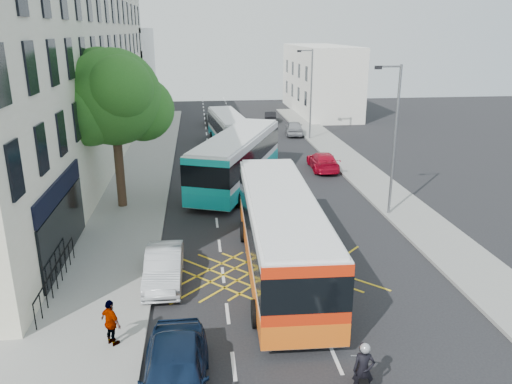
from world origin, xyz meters
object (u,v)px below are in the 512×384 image
object	(u,v)px
distant_car_grey	(217,119)
bus_mid	(237,159)
parked_car_silver	(164,267)
pedestrian_far	(111,323)
parked_car_blue	(175,374)
street_tree	(113,98)
distant_car_silver	(294,128)
bus_near	(281,232)
bus_far	(229,130)
red_hatchback	(323,161)
distant_car_dark	(270,116)
lamp_far	(310,90)
motorbike	(363,373)
lamp_near	(393,133)

from	to	relation	value
distant_car_grey	bus_mid	bearing A→B (deg)	-90.77
parked_car_silver	pedestrian_far	xyz separation A→B (m)	(-1.40, -4.28, 0.26)
parked_car_blue	parked_car_silver	world-z (taller)	parked_car_blue
street_tree	distant_car_silver	distance (m)	24.55
bus_near	bus_far	bearing A→B (deg)	93.46
red_hatchback	pedestrian_far	world-z (taller)	pedestrian_far
distant_car_dark	pedestrian_far	distance (m)	42.16
distant_car_grey	pedestrian_far	distance (m)	39.49
lamp_far	pedestrian_far	size ratio (longest dim) A/B	5.06
street_tree	motorbike	distance (m)	19.70
lamp_far	red_hatchback	bearing A→B (deg)	-96.72
lamp_far	bus_near	distance (m)	27.01
lamp_near	motorbike	world-z (taller)	lamp_near
street_tree	lamp_far	xyz separation A→B (m)	(14.71, 17.03, -1.68)
bus_mid	parked_car_blue	world-z (taller)	bus_mid
bus_near	parked_car_silver	world-z (taller)	bus_near
distant_car_dark	pedestrian_far	world-z (taller)	pedestrian_far
bus_far	distant_car_dark	world-z (taller)	bus_far
bus_near	red_hatchback	world-z (taller)	bus_near
lamp_far	motorbike	bearing A→B (deg)	-99.99
bus_far	motorbike	bearing A→B (deg)	-93.05
parked_car_silver	distant_car_dark	size ratio (longest dim) A/B	1.15
lamp_near	bus_near	world-z (taller)	lamp_near
parked_car_silver	red_hatchback	xyz separation A→B (m)	(10.59, 16.08, -0.03)
bus_mid	distant_car_silver	xyz separation A→B (m)	(6.85, 15.85, -1.11)
parked_car_silver	distant_car_silver	world-z (taller)	distant_car_silver
distant_car_silver	distant_car_dark	size ratio (longest dim) A/B	1.12
parked_car_silver	pedestrian_far	distance (m)	4.51
parked_car_blue	street_tree	bearing A→B (deg)	103.28
motorbike	red_hatchback	bearing A→B (deg)	89.35
bus_far	distant_car_grey	bearing A→B (deg)	87.52
bus_mid	distant_car_silver	size ratio (longest dim) A/B	3.04
motorbike	distant_car_dark	bearing A→B (deg)	95.77
motorbike	distant_car_grey	bearing A→B (deg)	103.74
lamp_far	pedestrian_far	bearing A→B (deg)	-113.31
distant_car_grey	bus_far	bearing A→B (deg)	-88.45
street_tree	red_hatchback	bearing A→B (deg)	26.63
distant_car_silver	distant_car_dark	world-z (taller)	distant_car_silver
lamp_near	distant_car_silver	bearing A→B (deg)	92.28
motorbike	parked_car_silver	bearing A→B (deg)	138.74
motorbike	bus_far	bearing A→B (deg)	103.60
lamp_far	motorbike	size ratio (longest dim) A/B	3.98
street_tree	distant_car_grey	size ratio (longest dim) A/B	1.78
street_tree	distant_car_grey	bearing A→B (deg)	75.67
bus_near	bus_mid	xyz separation A→B (m)	(-0.80, 12.57, -0.00)
red_hatchback	distant_car_dark	distance (m)	20.34
motorbike	distant_car_silver	world-z (taller)	motorbike
lamp_near	lamp_far	world-z (taller)	same
bus_mid	distant_car_dark	xyz separation A→B (m)	(5.61, 23.43, -1.20)
parked_car_blue	distant_car_silver	size ratio (longest dim) A/B	1.15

